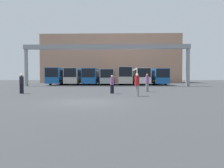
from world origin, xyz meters
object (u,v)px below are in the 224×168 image
(bus_slot_1, at_px, (76,76))
(bus_slot_5, at_px, (140,76))
(pedestrian_mid_left, at_px, (22,83))
(pedestrian_near_right, at_px, (137,84))
(bus_slot_3, at_px, (108,76))
(pedestrian_near_center, at_px, (147,82))
(bus_slot_6, at_px, (156,76))
(bus_slot_2, at_px, (92,76))
(bus_slot_4, at_px, (124,75))
(bus_slot_0, at_px, (61,76))
(pedestrian_mid_right, at_px, (112,84))

(bus_slot_1, bearing_deg, bus_slot_5, 4.19)
(pedestrian_mid_left, distance_m, pedestrian_near_right, 10.27)
(bus_slot_3, bearing_deg, pedestrian_near_center, -76.83)
(bus_slot_6, bearing_deg, bus_slot_2, -177.56)
(bus_slot_4, xyz_separation_m, bus_slot_6, (6.45, 0.28, -0.18))
(pedestrian_mid_left, bearing_deg, bus_slot_6, 51.11)
(bus_slot_0, bearing_deg, bus_slot_2, -4.98)
(bus_slot_2, bearing_deg, bus_slot_6, 2.44)
(bus_slot_0, relative_size, pedestrian_near_center, 6.59)
(bus_slot_1, distance_m, bus_slot_3, 6.49)
(bus_slot_0, distance_m, bus_slot_4, 12.91)
(bus_slot_3, height_order, pedestrian_near_center, bus_slot_3)
(bus_slot_4, bearing_deg, pedestrian_near_right, -89.83)
(pedestrian_mid_right, bearing_deg, bus_slot_4, -104.73)
(bus_slot_4, height_order, pedestrian_mid_right, bus_slot_4)
(bus_slot_5, relative_size, pedestrian_mid_left, 6.97)
(bus_slot_5, xyz_separation_m, bus_slot_6, (3.23, -0.23, -0.08))
(bus_slot_2, distance_m, bus_slot_3, 3.26)
(bus_slot_4, distance_m, bus_slot_5, 3.27)
(bus_slot_2, distance_m, bus_slot_6, 12.92)
(bus_slot_4, distance_m, pedestrian_mid_left, 24.81)
(pedestrian_mid_right, bearing_deg, pedestrian_mid_left, -7.83)
(bus_slot_2, distance_m, pedestrian_mid_right, 22.64)
(bus_slot_1, relative_size, bus_slot_3, 0.89)
(bus_slot_3, height_order, bus_slot_5, bus_slot_5)
(bus_slot_0, relative_size, pedestrian_mid_right, 7.22)
(bus_slot_0, relative_size, pedestrian_mid_left, 6.73)
(bus_slot_5, bearing_deg, bus_slot_1, -175.81)
(bus_slot_1, xyz_separation_m, pedestrian_near_right, (9.76, -24.62, -0.91))
(bus_slot_5, height_order, pedestrian_mid_right, bus_slot_5)
(pedestrian_near_right, bearing_deg, bus_slot_6, -54.95)
(bus_slot_6, xyz_separation_m, pedestrian_mid_left, (-16.38, -23.00, -0.81))
(bus_slot_1, height_order, pedestrian_mid_right, bus_slot_1)
(pedestrian_mid_right, bearing_deg, bus_slot_6, -120.10)
(bus_slot_3, xyz_separation_m, pedestrian_mid_left, (-6.70, -22.91, -0.78))
(bus_slot_3, relative_size, pedestrian_near_right, 6.71)
(bus_slot_5, distance_m, pedestrian_mid_right, 23.51)
(bus_slot_5, relative_size, pedestrian_near_right, 7.06)
(bus_slot_0, xyz_separation_m, bus_slot_6, (19.36, -0.01, -0.09))
(bus_slot_0, height_order, bus_slot_6, bus_slot_0)
(bus_slot_3, distance_m, bus_slot_5, 6.46)
(bus_slot_5, bearing_deg, bus_slot_4, -171.03)
(bus_slot_1, height_order, pedestrian_near_right, bus_slot_1)
(bus_slot_2, bearing_deg, pedestrian_near_right, -75.25)
(bus_slot_6, distance_m, pedestrian_mid_right, 24.20)
(bus_slot_0, distance_m, pedestrian_near_right, 28.50)
(bus_slot_2, relative_size, pedestrian_near_right, 6.17)
(bus_slot_2, xyz_separation_m, bus_slot_6, (12.91, 0.55, -0.03))
(bus_slot_1, distance_m, pedestrian_mid_left, 22.30)
(pedestrian_near_right, relative_size, pedestrian_near_center, 0.97)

